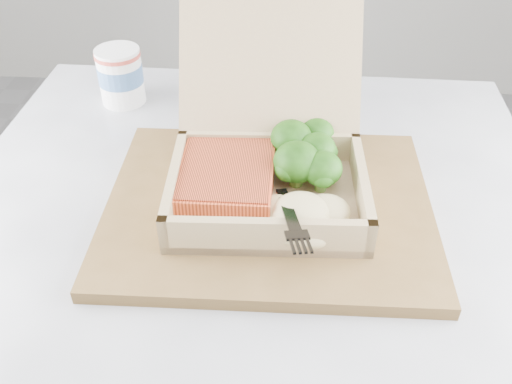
# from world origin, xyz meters

# --- Properties ---
(cafe_table) EXTENTS (0.72, 0.72, 0.70)m
(cafe_table) POSITION_xyz_m (0.36, 0.38, 0.52)
(cafe_table) COLOR black
(cafe_table) RESTS_ON floor
(serving_tray) EXTENTS (0.37, 0.30, 0.02)m
(serving_tray) POSITION_xyz_m (0.38, 0.39, 0.71)
(serving_tray) COLOR brown
(serving_tray) RESTS_ON cafe_table
(takeout_container) EXTENTS (0.23, 0.27, 0.18)m
(takeout_container) POSITION_xyz_m (0.38, 0.43, 0.76)
(takeout_container) COLOR tan
(takeout_container) RESTS_ON serving_tray
(salmon_fillet) EXTENTS (0.11, 0.14, 0.03)m
(salmon_fillet) POSITION_xyz_m (0.33, 0.40, 0.74)
(salmon_fillet) COLOR orange
(salmon_fillet) RESTS_ON takeout_container
(broccoli_pile) EXTENTS (0.12, 0.12, 0.04)m
(broccoli_pile) POSITION_xyz_m (0.43, 0.44, 0.75)
(broccoli_pile) COLOR #2B7119
(broccoli_pile) RESTS_ON takeout_container
(mashed_potatoes) EXTENTS (0.10, 0.09, 0.03)m
(mashed_potatoes) POSITION_xyz_m (0.42, 0.34, 0.74)
(mashed_potatoes) COLOR beige
(mashed_potatoes) RESTS_ON takeout_container
(plastic_fork) EXTENTS (0.04, 0.15, 0.04)m
(plastic_fork) POSITION_xyz_m (0.40, 0.35, 0.75)
(plastic_fork) COLOR black
(plastic_fork) RESTS_ON mashed_potatoes
(paper_cup) EXTENTS (0.07, 0.07, 0.08)m
(paper_cup) POSITION_xyz_m (0.15, 0.63, 0.74)
(paper_cup) COLOR white
(paper_cup) RESTS_ON cafe_table
(receipt) EXTENTS (0.11, 0.16, 0.00)m
(receipt) POSITION_xyz_m (0.43, 0.59, 0.70)
(receipt) COLOR silver
(receipt) RESTS_ON cafe_table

